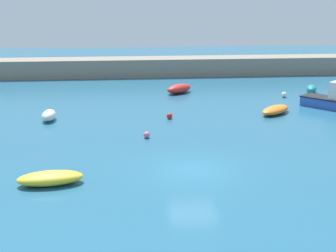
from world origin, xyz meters
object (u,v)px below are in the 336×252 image
Objects in this scene: mooring_buoy_red at (169,116)px; mooring_buoy_pink at (147,135)px; rowboat_white_midwater at (179,89)px; fishing_dinghy_green at (49,115)px; dinghy_near_pier at (311,89)px; rowboat_blue_near at (50,178)px; mooring_buoy_white at (284,95)px; open_tender_yellow at (275,110)px.

mooring_buoy_pink is at bearing -112.48° from mooring_buoy_red.
rowboat_white_midwater is 13.66m from fishing_dinghy_green.
mooring_buoy_red is at bearing -38.65° from dinghy_near_pier.
mooring_buoy_white is at bearing 39.26° from rowboat_blue_near.
mooring_buoy_red is at bearing 67.52° from mooring_buoy_pink.
open_tender_yellow is at bearing -94.90° from rowboat_white_midwater.
mooring_buoy_white is 1.16× the size of mooring_buoy_pink.
dinghy_near_pier is at bearing 38.79° from mooring_buoy_pink.
fishing_dinghy_green is at bearing 178.70° from rowboat_white_midwater.
fishing_dinghy_green is 0.63× the size of open_tender_yellow.
open_tender_yellow is at bearing 27.89° from mooring_buoy_pink.
mooring_buoy_pink is (6.71, -4.92, -0.18)m from fishing_dinghy_green.
rowboat_blue_near is 1.07× the size of rowboat_white_midwater.
mooring_buoy_red is (8.62, -0.32, -0.18)m from fishing_dinghy_green.
mooring_buoy_pink is (-12.68, -11.05, -0.03)m from mooring_buoy_white.
mooring_buoy_white is at bearing 30.89° from mooring_buoy_red.
mooring_buoy_white is at bearing 41.07° from mooring_buoy_pink.
rowboat_white_midwater is 1.49× the size of fishing_dinghy_green.
rowboat_blue_near reaches higher than mooring_buoy_pink.
rowboat_blue_near is 1.60× the size of fishing_dinghy_green.
mooring_buoy_white is at bearing 111.90° from fishing_dinghy_green.
fishing_dinghy_green is at bearing 91.95° from rowboat_blue_near.
dinghy_near_pier is (22.54, 7.80, -0.02)m from fishing_dinghy_green.
mooring_buoy_red reaches higher than mooring_buoy_pink.
dinghy_near_pier is 5.01× the size of mooring_buoy_red.
fishing_dinghy_green is 4.79× the size of mooring_buoy_red.
dinghy_near_pier is (12.13, -1.04, -0.05)m from rowboat_white_midwater.
open_tender_yellow is at bearing 95.65° from fishing_dinghy_green.
rowboat_white_midwater is at bearing -73.81° from dinghy_near_pier.
mooring_buoy_pink is at bearing 165.65° from open_tender_yellow.
fishing_dinghy_green is 4.94× the size of mooring_buoy_pink.
dinghy_near_pier is at bearing -46.55° from rowboat_white_midwater.
dinghy_near_pier is 20.31m from mooring_buoy_pink.
mooring_buoy_pink is (-3.70, -13.77, -0.21)m from rowboat_white_midwater.
fishing_dinghy_green is 8.33m from mooring_buoy_pink.
dinghy_near_pier is at bearing 9.69° from open_tender_yellow.
mooring_buoy_pink is (4.93, 7.04, -0.11)m from rowboat_blue_near.
mooring_buoy_pink is at bearing -30.10° from dinghy_near_pier.
rowboat_blue_near is 8.60m from mooring_buoy_pink.
rowboat_white_midwater is at bearing 78.92° from mooring_buoy_red.
mooring_buoy_white is 12.56m from mooring_buoy_red.
fishing_dinghy_green is 4.25× the size of mooring_buoy_white.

